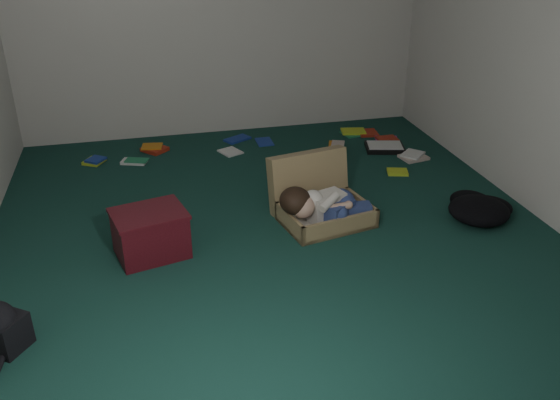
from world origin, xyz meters
name	(u,v)px	position (x,y,z in m)	size (l,w,h in m)	color
floor	(275,234)	(0.00, 0.00, 0.00)	(4.50, 4.50, 0.00)	#143931
wall_back	(220,1)	(0.00, 2.25, 1.30)	(4.50, 4.50, 0.00)	silver
wall_front	(451,221)	(0.00, -2.25, 1.30)	(4.50, 4.50, 0.00)	silver
wall_right	(555,38)	(2.00, 0.00, 1.30)	(4.50, 4.50, 0.00)	silver
suitcase	(318,200)	(0.38, 0.20, 0.14)	(0.74, 0.73, 0.46)	#998054
person	(324,205)	(0.37, 0.03, 0.18)	(0.70, 0.34, 0.29)	silver
maroon_bin	(150,233)	(-0.87, -0.06, 0.16)	(0.54, 0.47, 0.32)	#460E15
clothing_pile	(481,204)	(1.61, -0.04, 0.08)	(0.49, 0.40, 0.16)	black
paper_tray	(385,147)	(1.41, 1.35, 0.02)	(0.42, 0.35, 0.05)	black
book_scatter	(282,148)	(0.45, 1.60, 0.01)	(3.10, 1.41, 0.02)	#C6E228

